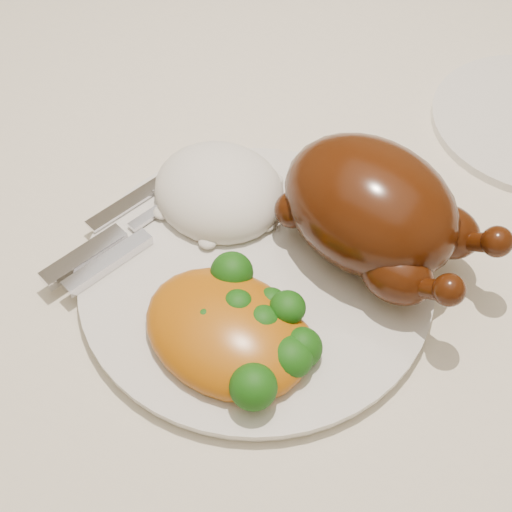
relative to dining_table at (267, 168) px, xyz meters
The scene contains 8 objects.
floor 0.67m from the dining_table, ahead, with size 4.00×4.00×0.00m, color #4E341A.
dining_table is the anchor object (origin of this frame).
tablecloth 0.07m from the dining_table, ahead, with size 1.73×1.03×0.18m.
dinner_plate 0.26m from the dining_table, 62.81° to the right, with size 0.28×0.28×0.01m, color silver.
roast_chicken 0.28m from the dining_table, 38.58° to the right, with size 0.20×0.15×0.10m.
rice_mound 0.21m from the dining_table, 75.68° to the right, with size 0.13×0.12×0.06m.
mac_and_cheese 0.33m from the dining_table, 64.59° to the right, with size 0.15×0.12×0.05m.
cutlery 0.27m from the dining_table, 92.39° to the right, with size 0.06×0.19×0.01m.
Camera 1 is at (0.28, -0.51, 1.24)m, focal length 50.00 mm.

